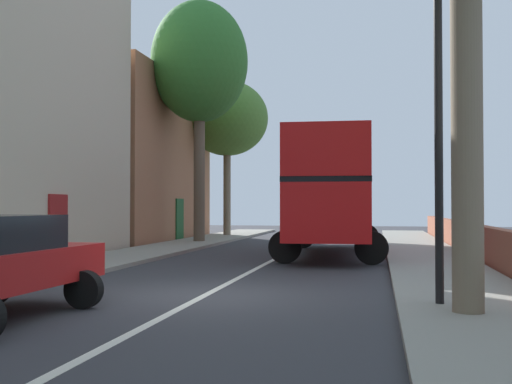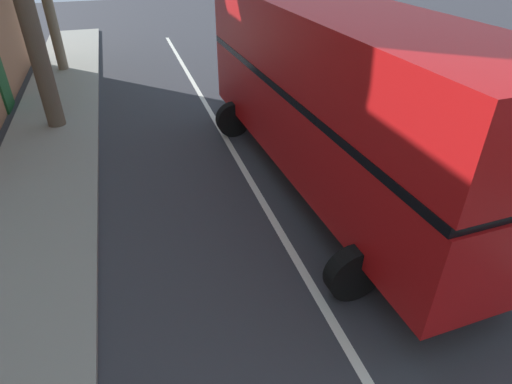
{
  "view_description": "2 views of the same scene",
  "coord_description": "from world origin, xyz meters",
  "px_view_note": "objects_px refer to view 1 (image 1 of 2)",
  "views": [
    {
      "loc": [
        3.29,
        -11.58,
        1.74
      ],
      "look_at": [
        -0.21,
        6.14,
        2.15
      ],
      "focal_mm": 43.19,
      "sensor_mm": 36.0,
      "label": 1
    },
    {
      "loc": [
        -2.54,
        2.37,
        5.42
      ],
      "look_at": [
        -0.44,
        9.06,
        0.91
      ],
      "focal_mm": 29.61,
      "sensor_mm": 36.0,
      "label": 2
    }
  ],
  "objects_px": {
    "street_tree_left_0": "(199,63)",
    "street_tree_left_4": "(227,119)",
    "lamppost_right": "(438,82)",
    "double_decker_bus": "(332,189)"
  },
  "relations": [
    {
      "from": "street_tree_left_0",
      "to": "lamppost_right",
      "type": "distance_m",
      "value": 19.6
    },
    {
      "from": "double_decker_bus",
      "to": "lamppost_right",
      "type": "xyz_separation_m",
      "value": [
        2.6,
        -11.26,
        1.45
      ]
    },
    {
      "from": "street_tree_left_0",
      "to": "street_tree_left_4",
      "type": "xyz_separation_m",
      "value": [
        -0.21,
        6.22,
        -1.73
      ]
    },
    {
      "from": "double_decker_bus",
      "to": "street_tree_left_0",
      "type": "distance_m",
      "value": 10.42
    },
    {
      "from": "double_decker_bus",
      "to": "lamppost_right",
      "type": "relative_size",
      "value": 1.61
    },
    {
      "from": "lamppost_right",
      "to": "street_tree_left_4",
      "type": "bearing_deg",
      "value": 112.06
    },
    {
      "from": "lamppost_right",
      "to": "double_decker_bus",
      "type": "bearing_deg",
      "value": 103.01
    },
    {
      "from": "double_decker_bus",
      "to": "street_tree_left_4",
      "type": "relative_size",
      "value": 1.17
    },
    {
      "from": "street_tree_left_4",
      "to": "double_decker_bus",
      "type": "bearing_deg",
      "value": -60.21
    },
    {
      "from": "double_decker_bus",
      "to": "lamppost_right",
      "type": "bearing_deg",
      "value": -76.99
    }
  ]
}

